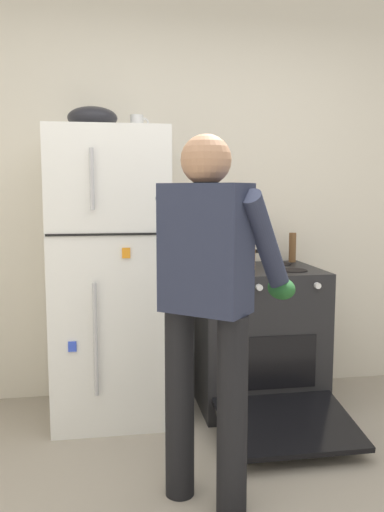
{
  "coord_description": "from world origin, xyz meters",
  "views": [
    {
      "loc": [
        -0.54,
        -1.64,
        1.37
      ],
      "look_at": [
        -0.04,
        1.32,
        1.0
      ],
      "focal_mm": 37.32,
      "sensor_mm": 36.0,
      "label": 1
    }
  ],
  "objects_px": {
    "stove_range": "(258,338)",
    "person_cook": "(209,289)",
    "pepper_mill": "(292,247)",
    "red_pot": "(235,259)",
    "coffee_mug": "(137,123)",
    "refrigerator": "(109,275)",
    "mixing_bowl": "(93,118)"
  },
  "relations": [
    {
      "from": "person_cook",
      "to": "coffee_mug",
      "type": "bearing_deg",
      "value": 102.0
    },
    {
      "from": "person_cook",
      "to": "coffee_mug",
      "type": "xyz_separation_m",
      "value": [
        -0.23,
        1.07,
        0.82
      ]
    },
    {
      "from": "red_pot",
      "to": "pepper_mill",
      "type": "distance_m",
      "value": 0.52
    },
    {
      "from": "person_cook",
      "to": "red_pot",
      "type": "xyz_separation_m",
      "value": [
        0.36,
        0.97,
        0.0
      ]
    },
    {
      "from": "pepper_mill",
      "to": "red_pot",
      "type": "bearing_deg",
      "value": -151.48
    },
    {
      "from": "red_pot",
      "to": "coffee_mug",
      "type": "height_order",
      "value": "coffee_mug"
    },
    {
      "from": "red_pot",
      "to": "coffee_mug",
      "type": "bearing_deg",
      "value": 170.3
    },
    {
      "from": "stove_range",
      "to": "coffee_mug",
      "type": "relative_size",
      "value": 10.72
    },
    {
      "from": "stove_range",
      "to": "pepper_mill",
      "type": "distance_m",
      "value": 0.67
    },
    {
      "from": "person_cook",
      "to": "refrigerator",
      "type": "bearing_deg",
      "value": 111.9
    },
    {
      "from": "red_pot",
      "to": "mixing_bowl",
      "type": "bearing_deg",
      "value": 176.62
    },
    {
      "from": "coffee_mug",
      "to": "refrigerator",
      "type": "bearing_deg",
      "value": -164.6
    },
    {
      "from": "refrigerator",
      "to": "person_cook",
      "type": "height_order",
      "value": "refrigerator"
    },
    {
      "from": "coffee_mug",
      "to": "stove_range",
      "type": "bearing_deg",
      "value": -5.19
    },
    {
      "from": "refrigerator",
      "to": "stove_range",
      "type": "distance_m",
      "value": 1.02
    },
    {
      "from": "stove_range",
      "to": "coffee_mug",
      "type": "bearing_deg",
      "value": 174.81
    },
    {
      "from": "mixing_bowl",
      "to": "person_cook",
      "type": "bearing_deg",
      "value": -64.35
    },
    {
      "from": "refrigerator",
      "to": "coffee_mug",
      "type": "relative_size",
      "value": 15.38
    },
    {
      "from": "stove_range",
      "to": "pepper_mill",
      "type": "relative_size",
      "value": 6.05
    },
    {
      "from": "person_cook",
      "to": "mixing_bowl",
      "type": "relative_size",
      "value": 5.56
    },
    {
      "from": "stove_range",
      "to": "red_pot",
      "type": "distance_m",
      "value": 0.54
    },
    {
      "from": "red_pot",
      "to": "coffee_mug",
      "type": "relative_size",
      "value": 3.09
    },
    {
      "from": "person_cook",
      "to": "coffee_mug",
      "type": "distance_m",
      "value": 1.37
    },
    {
      "from": "stove_range",
      "to": "coffee_mug",
      "type": "distance_m",
      "value": 1.53
    },
    {
      "from": "coffee_mug",
      "to": "mixing_bowl",
      "type": "bearing_deg",
      "value": -169.22
    },
    {
      "from": "pepper_mill",
      "to": "stove_range",
      "type": "bearing_deg",
      "value": -144.04
    },
    {
      "from": "refrigerator",
      "to": "pepper_mill",
      "type": "relative_size",
      "value": 8.68
    },
    {
      "from": "pepper_mill",
      "to": "mixing_bowl",
      "type": "xyz_separation_m",
      "value": [
        -1.31,
        -0.2,
        0.8
      ]
    },
    {
      "from": "stove_range",
      "to": "pepper_mill",
      "type": "height_order",
      "value": "pepper_mill"
    },
    {
      "from": "mixing_bowl",
      "to": "stove_range",
      "type": "bearing_deg",
      "value": -1.0
    },
    {
      "from": "stove_range",
      "to": "person_cook",
      "type": "height_order",
      "value": "person_cook"
    },
    {
      "from": "refrigerator",
      "to": "coffee_mug",
      "type": "xyz_separation_m",
      "value": [
        0.18,
        0.05,
        0.91
      ]
    }
  ]
}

